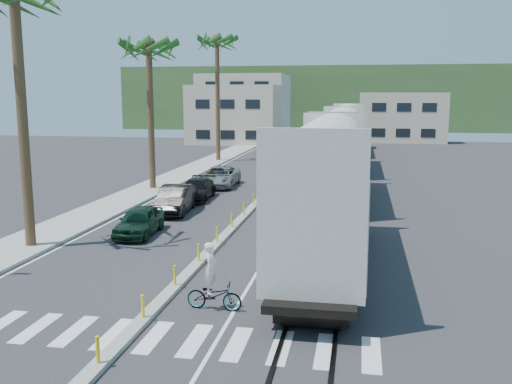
# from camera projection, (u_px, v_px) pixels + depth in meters

# --- Properties ---
(ground) EXTENTS (140.00, 140.00, 0.00)m
(ground) POSITION_uv_depth(u_px,v_px,m) (155.00, 310.00, 18.06)
(ground) COLOR #28282B
(ground) RESTS_ON ground
(sidewalk) EXTENTS (3.00, 90.00, 0.15)m
(sidewalk) POSITION_uv_depth(u_px,v_px,m) (164.00, 182.00, 43.79)
(sidewalk) COLOR gray
(sidewalk) RESTS_ON ground
(rails) EXTENTS (1.56, 100.00, 0.06)m
(rails) POSITION_uv_depth(u_px,v_px,m) (343.00, 182.00, 44.31)
(rails) COLOR black
(rails) RESTS_ON ground
(median) EXTENTS (0.45, 60.00, 0.85)m
(median) POSITION_uv_depth(u_px,v_px,m) (262.00, 197.00, 37.39)
(median) COLOR gray
(median) RESTS_ON ground
(crosswalk) EXTENTS (14.00, 2.20, 0.01)m
(crosswalk) POSITION_uv_depth(u_px,v_px,m) (130.00, 335.00, 16.12)
(crosswalk) COLOR silver
(crosswalk) RESTS_ON ground
(lane_markings) EXTENTS (9.42, 90.00, 0.01)m
(lane_markings) POSITION_uv_depth(u_px,v_px,m) (245.00, 185.00, 42.68)
(lane_markings) COLOR silver
(lane_markings) RESTS_ON ground
(freight_train) EXTENTS (3.00, 60.94, 5.85)m
(freight_train) POSITION_uv_depth(u_px,v_px,m) (343.00, 147.00, 41.91)
(freight_train) COLOR #B1B0A3
(freight_train) RESTS_ON ground
(palm_trees) EXTENTS (3.50, 37.20, 13.75)m
(palm_trees) POSITION_uv_depth(u_px,v_px,m) (155.00, 35.00, 39.68)
(palm_trees) COLOR brown
(palm_trees) RESTS_ON ground
(buildings) EXTENTS (38.00, 27.00, 10.00)m
(buildings) POSITION_uv_depth(u_px,v_px,m) (278.00, 110.00, 87.93)
(buildings) COLOR #BEAE97
(buildings) RESTS_ON ground
(hillside) EXTENTS (80.00, 20.00, 12.00)m
(hillside) POSITION_uv_depth(u_px,v_px,m) (330.00, 98.00, 113.99)
(hillside) COLOR #385628
(hillside) RESTS_ON ground
(car_lead) EXTENTS (2.11, 4.28, 1.39)m
(car_lead) POSITION_uv_depth(u_px,v_px,m) (139.00, 221.00, 27.54)
(car_lead) COLOR black
(car_lead) RESTS_ON ground
(car_second) EXTENTS (2.41, 5.01, 1.56)m
(car_second) POSITION_uv_depth(u_px,v_px,m) (175.00, 199.00, 32.75)
(car_second) COLOR black
(car_second) RESTS_ON ground
(car_third) EXTENTS (2.31, 4.80, 1.34)m
(car_third) POSITION_uv_depth(u_px,v_px,m) (197.00, 189.00, 36.86)
(car_third) COLOR black
(car_third) RESTS_ON ground
(car_rear) EXTENTS (2.84, 5.48, 1.47)m
(car_rear) POSITION_uv_depth(u_px,v_px,m) (220.00, 177.00, 42.14)
(car_rear) COLOR #939598
(car_rear) RESTS_ON ground
(cyclist) EXTENTS (0.84, 1.86, 2.18)m
(cyclist) POSITION_uv_depth(u_px,v_px,m) (213.00, 288.00, 17.96)
(cyclist) COLOR #9EA0A5
(cyclist) RESTS_ON ground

